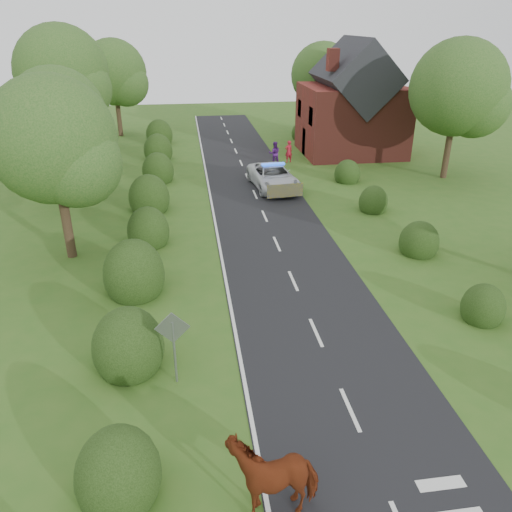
{
  "coord_description": "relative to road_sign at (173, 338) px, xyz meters",
  "views": [
    {
      "loc": [
        -4.29,
        -10.7,
        10.28
      ],
      "look_at": [
        -1.63,
        8.05,
        1.3
      ],
      "focal_mm": 35.0,
      "sensor_mm": 36.0,
      "label": 1
    }
  ],
  "objects": [
    {
      "name": "ground",
      "position": [
        5.0,
        -2.0,
        -1.65
      ],
      "size": [
        120.0,
        120.0,
        0.0
      ],
      "primitive_type": "plane",
      "color": "#35601E"
    },
    {
      "name": "road",
      "position": [
        5.0,
        13.0,
        -1.64
      ],
      "size": [
        6.0,
        70.0,
        0.02
      ],
      "primitive_type": "cube",
      "color": "black",
      "rests_on": "ground"
    },
    {
      "name": "road_markings",
      "position": [
        3.4,
        10.93,
        -1.63
      ],
      "size": [
        4.96,
        70.0,
        0.01
      ],
      "color": "white",
      "rests_on": "road"
    },
    {
      "name": "hedgerow_left",
      "position": [
        -1.51,
        9.69,
        -0.91
      ],
      "size": [
        2.75,
        50.41,
        3.0
      ],
      "color": "black",
      "rests_on": "ground"
    },
    {
      "name": "hedgerow_right",
      "position": [
        11.6,
        9.21,
        -1.1
      ],
      "size": [
        2.1,
        45.78,
        2.1
      ],
      "color": "black",
      "rests_on": "ground"
    },
    {
      "name": "tree_left_a",
      "position": [
        -4.75,
        9.86,
        3.69
      ],
      "size": [
        5.74,
        5.6,
        8.38
      ],
      "color": "#332316",
      "rests_on": "ground"
    },
    {
      "name": "tree_left_b",
      "position": [
        -6.25,
        17.86,
        3.39
      ],
      "size": [
        5.74,
        5.6,
        8.07
      ],
      "color": "#332316",
      "rests_on": "ground"
    },
    {
      "name": "tree_left_c",
      "position": [
        -7.7,
        27.83,
        4.88
      ],
      "size": [
        6.97,
        6.8,
        10.22
      ],
      "color": "#332316",
      "rests_on": "ground"
    },
    {
      "name": "tree_left_d",
      "position": [
        -5.23,
        37.85,
        3.98
      ],
      "size": [
        6.15,
        6.0,
        8.89
      ],
      "color": "#332316",
      "rests_on": "ground"
    },
    {
      "name": "tree_right_b",
      "position": [
        19.29,
        19.84,
        4.28
      ],
      "size": [
        6.56,
        6.4,
        9.4
      ],
      "color": "#332316",
      "rests_on": "ground"
    },
    {
      "name": "tree_right_c",
      "position": [
        14.27,
        35.85,
        3.69
      ],
      "size": [
        6.15,
        6.0,
        8.58
      ],
      "color": "#332316",
      "rests_on": "ground"
    },
    {
      "name": "road_sign",
      "position": [
        0.0,
        0.0,
        0.0
      ],
      "size": [
        1.06,
        0.08,
        2.53
      ],
      "color": "gray",
      "rests_on": "ground"
    },
    {
      "name": "house",
      "position": [
        14.49,
        28.0,
        2.13
      ],
      "size": [
        8.0,
        7.4,
        9.17
      ],
      "color": "maroon",
      "rests_on": "ground"
    },
    {
      "name": "cow",
      "position": [
        2.24,
        -4.65,
        -0.81
      ],
      "size": [
        2.5,
        1.5,
        1.69
      ],
      "primitive_type": "imported",
      "rotation": [
        0.0,
        0.0,
        -1.47
      ],
      "color": "maroon",
      "rests_on": "ground"
    },
    {
      "name": "police_van",
      "position": [
        6.4,
        19.25,
        -0.88
      ],
      "size": [
        3.11,
        5.86,
        1.7
      ],
      "rotation": [
        0.0,
        0.0,
        0.1
      ],
      "color": "silver",
      "rests_on": "ground"
    },
    {
      "name": "pedestrian_red",
      "position": [
        8.77,
        25.73,
        -0.78
      ],
      "size": [
        0.73,
        0.59,
        1.74
      ],
      "primitive_type": "imported",
      "rotation": [
        0.0,
        0.0,
        3.46
      ],
      "color": "#A71729",
      "rests_on": "ground"
    },
    {
      "name": "pedestrian_purple",
      "position": [
        7.53,
        25.13,
        -0.74
      ],
      "size": [
        0.92,
        0.73,
        1.82
      ],
      "primitive_type": "imported",
      "rotation": [
        0.0,
        0.0,
        3.1
      ],
      "color": "#4D1A6D",
      "rests_on": "ground"
    }
  ]
}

